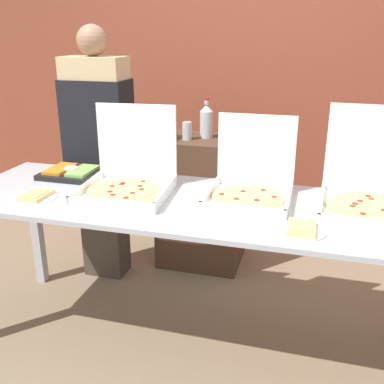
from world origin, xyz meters
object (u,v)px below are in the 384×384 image
Objects in this scene: pizza_box_near_right at (373,193)px; paper_plate_front_left at (301,229)px; veggie_tray at (72,173)px; soda_can_silver at (187,131)px; pizza_box_far_right at (250,186)px; soda_can_colored at (235,126)px; soda_bottle at (206,121)px; person_server_vest at (99,143)px; paper_plate_front_right at (36,196)px; pizza_box_far_left at (128,178)px.

paper_plate_front_left is (-0.31, -0.36, -0.07)m from pizza_box_near_right.
soda_can_silver reaches higher than veggie_tray.
soda_can_colored is at bearing 104.90° from pizza_box_far_right.
pizza_box_near_right is 1.34m from soda_bottle.
soda_can_silver is at bearing -151.23° from person_server_vest.
soda_can_silver is at bearing 127.04° from paper_plate_front_left.
soda_can_silver reaches higher than paper_plate_front_right.
soda_bottle is at bearing 120.92° from paper_plate_front_left.
soda_bottle is 0.16m from soda_can_silver.
paper_plate_front_right is at bearing 177.90° from paper_plate_front_left.
veggie_tray is 0.40m from person_server_vest.
soda_bottle is at bearing 117.29° from pizza_box_far_right.
person_server_vest is at bearing -148.71° from soda_bottle.
pizza_box_near_right is at bearing 3.12° from pizza_box_far_right.
soda_bottle is at bearing 50.78° from veggie_tray.
soda_bottle is at bearing 61.88° from paper_plate_front_right.
pizza_box_far_left is 1.23m from pizza_box_near_right.
veggie_tray is at bearing 162.27° from paper_plate_front_left.
paper_plate_front_right is at bearing -158.84° from pizza_box_far_left.
soda_bottle is at bearing -139.88° from soda_can_colored.
veggie_tray is (-0.44, 0.18, -0.06)m from pizza_box_far_left.
paper_plate_front_left is at bearing -128.71° from pizza_box_near_right.
person_server_vest reaches higher than paper_plate_front_right.
soda_bottle is at bearing 73.85° from pizza_box_far_left.
paper_plate_front_right is 1.34m from paper_plate_front_left.
pizza_box_far_left is 1.50× the size of veggie_tray.
paper_plate_front_left is 1.73× the size of soda_can_colored.
person_server_vest reaches higher than soda_can_silver.
soda_can_colored is 0.98m from person_server_vest.
soda_can_silver is 0.07× the size of person_server_vest.
pizza_box_far_left reaches higher than soda_can_silver.
soda_bottle reaches higher than paper_plate_front_left.
soda_bottle is at bearing 143.03° from pizza_box_near_right.
paper_plate_front_left is 1.42m from soda_bottle.
pizza_box_far_right reaches higher than paper_plate_front_right.
veggie_tray reaches higher than paper_plate_front_left.
pizza_box_far_right is at bearing -174.75° from pizza_box_near_right.
veggie_tray is 2.68× the size of soda_can_silver.
paper_plate_front_right is 1.54m from soda_can_colored.
paper_plate_front_left is 1.39m from soda_can_silver.
pizza_box_far_left is 1.80× the size of soda_bottle.
pizza_box_far_left is 4.02× the size of soda_can_colored.
pizza_box_far_left is 0.86m from soda_can_silver.
soda_can_colored reaches higher than veggie_tray.
soda_can_colored is at bearing 66.63° from pizza_box_far_left.
paper_plate_front_right is 0.78m from person_server_vest.
pizza_box_far_left is at bearing 25.95° from paper_plate_front_right.
veggie_tray is (-0.01, 0.38, 0.01)m from paper_plate_front_right.
soda_bottle is (-1.03, 0.85, 0.14)m from pizza_box_near_right.
paper_plate_front_left is 1.47m from soda_can_colored.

